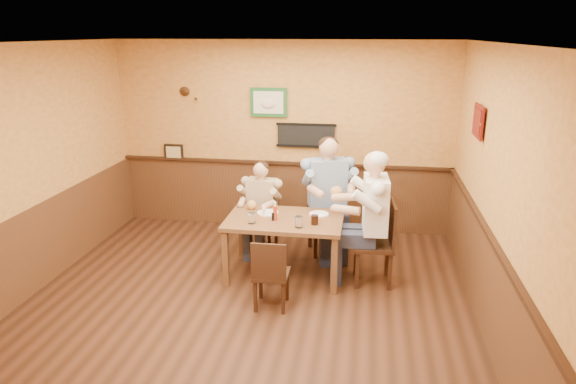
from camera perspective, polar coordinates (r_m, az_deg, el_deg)
name	(u,v)px	position (r m, az deg, el deg)	size (l,w,h in m)	color
room	(258,155)	(5.33, -3.41, 4.18)	(5.02, 5.03, 2.81)	#341C0F
dining_table	(285,225)	(6.23, -0.38, -3.72)	(1.40, 0.90, 0.75)	brown
chair_back_left	(262,224)	(7.00, -2.87, -3.58)	(0.37, 0.37, 0.80)	#371F11
chair_back_right	(327,217)	(6.96, 4.32, -2.79)	(0.47, 0.47, 1.01)	#371F11
chair_right_end	(373,243)	(6.20, 9.47, -5.60)	(0.47, 0.47, 1.01)	#371F11
chair_near_side	(271,272)	(5.64, -1.85, -8.91)	(0.38, 0.38, 0.81)	#371F11
diner_tan_shirt	(262,212)	(6.94, -2.89, -2.26)	(0.53, 0.53, 1.14)	#CCB18C
diner_blue_polo	(327,202)	(6.89, 4.36, -1.11)	(0.67, 0.67, 1.44)	#7E96BD
diner_white_elder	(374,226)	(6.11, 9.57, -3.73)	(0.67, 0.67, 1.45)	white
water_glass_left	(252,218)	(6.03, -4.03, -2.90)	(0.09, 0.09, 0.13)	white
water_glass_mid	(299,222)	(5.89, 1.21, -3.34)	(0.09, 0.09, 0.13)	white
cola_tumbler	(315,220)	(5.99, 2.98, -3.10)	(0.09, 0.09, 0.11)	black
hot_sauce_bottle	(275,212)	(6.10, -1.44, -2.27)	(0.05, 0.05, 0.20)	#B03212
salt_shaker	(264,212)	(6.27, -2.70, -2.24)	(0.04, 0.04, 0.10)	white
pepper_shaker	(273,217)	(6.12, -1.65, -2.76)	(0.04, 0.04, 0.09)	black
plate_far_left	(268,213)	(6.36, -2.26, -2.32)	(0.26, 0.26, 0.02)	silver
plate_far_right	(319,214)	(6.33, 3.46, -2.45)	(0.24, 0.24, 0.02)	white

